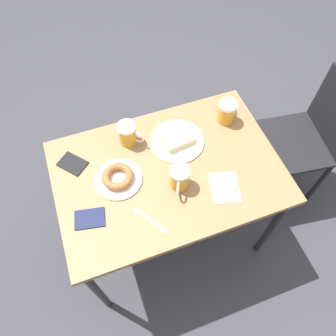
{
  "coord_description": "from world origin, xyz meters",
  "views": [
    {
      "loc": [
        0.73,
        -0.26,
        2.02
      ],
      "look_at": [
        0.0,
        0.0,
        0.76
      ],
      "focal_mm": 35.0,
      "sensor_mm": 36.0,
      "label": 1
    }
  ],
  "objects_px": {
    "chair": "(312,134)",
    "beer_mug_left": "(227,111)",
    "plate_with_donut": "(118,178)",
    "passport_far_edge": "(72,164)",
    "beer_mug_right": "(128,134)",
    "napkin_folded": "(225,188)",
    "plate_with_cake": "(177,140)",
    "passport_near_edge": "(90,219)",
    "beer_mug_center": "(180,178)",
    "fork": "(151,221)"
  },
  "relations": [
    {
      "from": "plate_with_donut",
      "to": "chair",
      "type": "bearing_deg",
      "value": 91.8
    },
    {
      "from": "beer_mug_left",
      "to": "beer_mug_right",
      "type": "height_order",
      "value": "same"
    },
    {
      "from": "plate_with_cake",
      "to": "fork",
      "type": "distance_m",
      "value": 0.43
    },
    {
      "from": "beer_mug_right",
      "to": "passport_near_edge",
      "type": "relative_size",
      "value": 0.83
    },
    {
      "from": "beer_mug_right",
      "to": "passport_far_edge",
      "type": "distance_m",
      "value": 0.29
    },
    {
      "from": "chair",
      "to": "beer_mug_right",
      "type": "height_order",
      "value": "chair"
    },
    {
      "from": "chair",
      "to": "plate_with_cake",
      "type": "xyz_separation_m",
      "value": [
        -0.07,
        -0.8,
        0.22
      ]
    },
    {
      "from": "beer_mug_left",
      "to": "napkin_folded",
      "type": "height_order",
      "value": "beer_mug_left"
    },
    {
      "from": "plate_with_donut",
      "to": "passport_far_edge",
      "type": "height_order",
      "value": "plate_with_donut"
    },
    {
      "from": "plate_with_donut",
      "to": "beer_mug_center",
      "type": "distance_m",
      "value": 0.28
    },
    {
      "from": "beer_mug_left",
      "to": "fork",
      "type": "distance_m",
      "value": 0.66
    },
    {
      "from": "beer_mug_center",
      "to": "beer_mug_right",
      "type": "bearing_deg",
      "value": -155.05
    },
    {
      "from": "beer_mug_right",
      "to": "napkin_folded",
      "type": "height_order",
      "value": "beer_mug_right"
    },
    {
      "from": "beer_mug_left",
      "to": "passport_near_edge",
      "type": "relative_size",
      "value": 0.83
    },
    {
      "from": "passport_near_edge",
      "to": "passport_far_edge",
      "type": "relative_size",
      "value": 0.92
    },
    {
      "from": "napkin_folded",
      "to": "passport_near_edge",
      "type": "relative_size",
      "value": 1.27
    },
    {
      "from": "chair",
      "to": "passport_near_edge",
      "type": "height_order",
      "value": "chair"
    },
    {
      "from": "beer_mug_right",
      "to": "passport_far_edge",
      "type": "height_order",
      "value": "beer_mug_right"
    },
    {
      "from": "plate_with_donut",
      "to": "beer_mug_center",
      "type": "xyz_separation_m",
      "value": [
        0.12,
        0.25,
        0.04
      ]
    },
    {
      "from": "beer_mug_center",
      "to": "fork",
      "type": "distance_m",
      "value": 0.22
    },
    {
      "from": "beer_mug_left",
      "to": "plate_with_cake",
      "type": "bearing_deg",
      "value": -80.17
    },
    {
      "from": "beer_mug_left",
      "to": "passport_near_edge",
      "type": "height_order",
      "value": "beer_mug_left"
    },
    {
      "from": "passport_far_edge",
      "to": "passport_near_edge",
      "type": "bearing_deg",
      "value": 2.75
    },
    {
      "from": "chair",
      "to": "passport_far_edge",
      "type": "xyz_separation_m",
      "value": [
        -0.12,
        -1.3,
        0.21
      ]
    },
    {
      "from": "beer_mug_left",
      "to": "beer_mug_center",
      "type": "height_order",
      "value": "same"
    },
    {
      "from": "beer_mug_right",
      "to": "beer_mug_left",
      "type": "bearing_deg",
      "value": 86.14
    },
    {
      "from": "passport_near_edge",
      "to": "beer_mug_left",
      "type": "bearing_deg",
      "value": 111.2
    },
    {
      "from": "plate_with_donut",
      "to": "passport_far_edge",
      "type": "bearing_deg",
      "value": -130.67
    },
    {
      "from": "beer_mug_center",
      "to": "fork",
      "type": "bearing_deg",
      "value": -54.63
    },
    {
      "from": "beer_mug_right",
      "to": "chair",
      "type": "bearing_deg",
      "value": 81.39
    },
    {
      "from": "chair",
      "to": "beer_mug_center",
      "type": "bearing_deg",
      "value": -72.24
    },
    {
      "from": "plate_with_cake",
      "to": "napkin_folded",
      "type": "distance_m",
      "value": 0.33
    },
    {
      "from": "passport_near_edge",
      "to": "passport_far_edge",
      "type": "distance_m",
      "value": 0.29
    },
    {
      "from": "napkin_folded",
      "to": "plate_with_cake",
      "type": "bearing_deg",
      "value": -160.67
    },
    {
      "from": "passport_near_edge",
      "to": "beer_mug_center",
      "type": "bearing_deg",
      "value": 93.5
    },
    {
      "from": "plate_with_cake",
      "to": "napkin_folded",
      "type": "xyz_separation_m",
      "value": [
        0.31,
        0.11,
        -0.01
      ]
    },
    {
      "from": "beer_mug_right",
      "to": "passport_far_edge",
      "type": "relative_size",
      "value": 0.76
    },
    {
      "from": "plate_with_donut",
      "to": "napkin_folded",
      "type": "xyz_separation_m",
      "value": [
        0.2,
        0.43,
        -0.02
      ]
    },
    {
      "from": "passport_near_edge",
      "to": "napkin_folded",
      "type": "bearing_deg",
      "value": 84.27
    },
    {
      "from": "beer_mug_center",
      "to": "beer_mug_right",
      "type": "relative_size",
      "value": 1.05
    },
    {
      "from": "plate_with_cake",
      "to": "beer_mug_center",
      "type": "height_order",
      "value": "beer_mug_center"
    },
    {
      "from": "passport_far_edge",
      "to": "beer_mug_right",
      "type": "bearing_deg",
      "value": 97.29
    },
    {
      "from": "chair",
      "to": "beer_mug_left",
      "type": "bearing_deg",
      "value": -95.05
    },
    {
      "from": "chair",
      "to": "beer_mug_right",
      "type": "xyz_separation_m",
      "value": [
        -0.15,
        -1.02,
        0.26
      ]
    },
    {
      "from": "beer_mug_right",
      "to": "napkin_folded",
      "type": "distance_m",
      "value": 0.51
    },
    {
      "from": "plate_with_cake",
      "to": "passport_far_edge",
      "type": "xyz_separation_m",
      "value": [
        -0.05,
        -0.5,
        -0.01
      ]
    },
    {
      "from": "chair",
      "to": "beer_mug_center",
      "type": "xyz_separation_m",
      "value": [
        0.15,
        -0.88,
        0.26
      ]
    },
    {
      "from": "plate_with_donut",
      "to": "beer_mug_left",
      "type": "height_order",
      "value": "beer_mug_left"
    },
    {
      "from": "beer_mug_left",
      "to": "napkin_folded",
      "type": "relative_size",
      "value": 0.65
    },
    {
      "from": "beer_mug_left",
      "to": "napkin_folded",
      "type": "xyz_separation_m",
      "value": [
        0.36,
        -0.17,
        -0.06
      ]
    }
  ]
}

